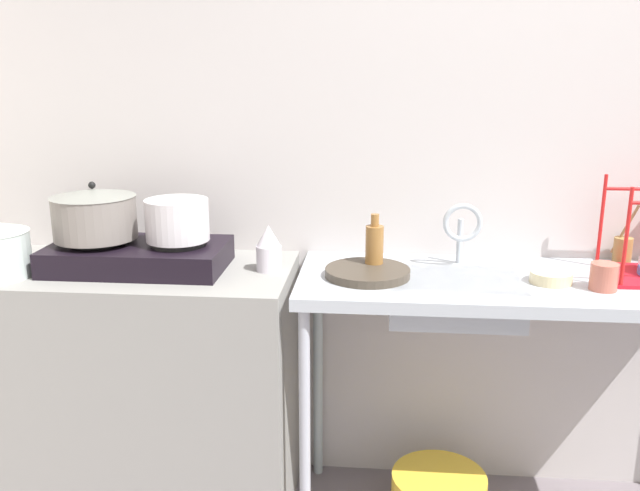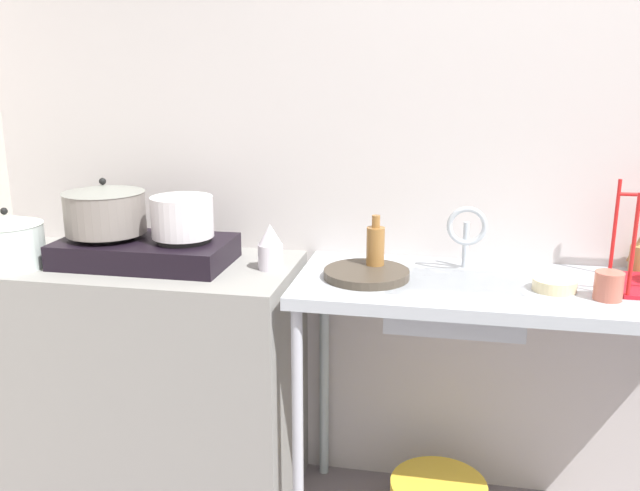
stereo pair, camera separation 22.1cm
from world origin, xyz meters
TOP-DOWN VIEW (x-y plane):
  - wall_back at (0.00, 1.47)m, footprint 5.38×0.10m
  - counter_concrete at (-1.65, 1.15)m, footprint 1.14×0.53m
  - counter_sink at (-0.34, 1.15)m, footprint 1.41×0.53m
  - stove at (-1.59, 1.15)m, footprint 0.59×0.32m
  - pot_on_left_burner at (-1.74, 1.15)m, footprint 0.28×0.28m
  - pot_on_right_burner at (-1.45, 1.15)m, footprint 0.21×0.21m
  - percolator at (-1.15, 1.17)m, footprint 0.08×0.08m
  - sink_basin at (-0.53, 1.13)m, footprint 0.42×0.31m
  - faucet at (-0.50, 1.27)m, footprint 0.13×0.08m
  - frying_pan at (-0.82, 1.13)m, footprint 0.28×0.28m
  - cup_by_rack at (-0.09, 1.06)m, footprint 0.08×0.08m
  - small_bowl_on_drainboard at (-0.24, 1.12)m, footprint 0.13×0.13m
  - bottle_by_sink at (-0.80, 1.20)m, footprint 0.06×0.06m
  - utensil_jar at (0.06, 1.37)m, footprint 0.07×0.06m

SIDE VIEW (x-z plane):
  - counter_concrete at x=-1.65m, z-range 0.00..0.90m
  - counter_sink at x=-0.34m, z-range 0.37..1.27m
  - sink_basin at x=-0.53m, z-range 0.77..0.90m
  - frying_pan at x=-0.82m, z-range 0.90..0.93m
  - small_bowl_on_drainboard at x=-0.24m, z-range 0.90..0.94m
  - cup_by_rack at x=-0.09m, z-range 0.90..0.99m
  - stove at x=-1.59m, z-range 0.90..1.00m
  - utensil_jar at x=0.06m, z-range 0.84..1.06m
  - percolator at x=-1.15m, z-range 0.90..1.06m
  - bottle_by_sink at x=-0.80m, z-range 0.89..1.08m
  - faucet at x=-0.50m, z-range 0.93..1.16m
  - pot_on_right_burner at x=-1.45m, z-range 1.00..1.14m
  - pot_on_left_burner at x=-1.74m, z-range 0.99..1.19m
  - wall_back at x=0.00m, z-range 0.00..2.44m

